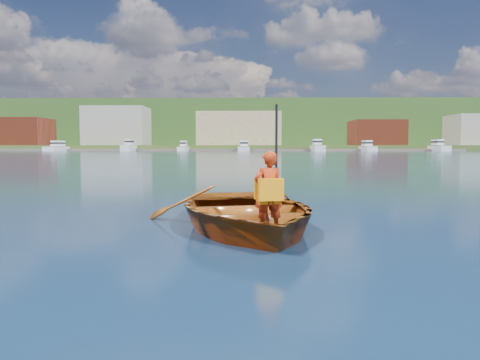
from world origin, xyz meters
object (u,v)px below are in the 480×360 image
(dock, at_px, (217,150))
(marina_yachts, at_px, (271,147))
(rowboat, at_px, (244,211))
(child_paddler, at_px, (269,191))

(dock, xyz_separation_m, marina_yachts, (17.63, -4.67, 0.92))
(rowboat, bearing_deg, marina_yachts, 87.30)
(marina_yachts, bearing_deg, child_paddler, -92.54)
(rowboat, xyz_separation_m, child_paddler, (0.35, -0.84, 0.39))
(rowboat, height_order, dock, dock)
(rowboat, distance_m, dock, 148.20)
(child_paddler, bearing_deg, rowboat, 112.38)
(child_paddler, distance_m, dock, 149.06)
(child_paddler, height_order, dock, child_paddler)
(child_paddler, relative_size, marina_yachts, 0.01)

